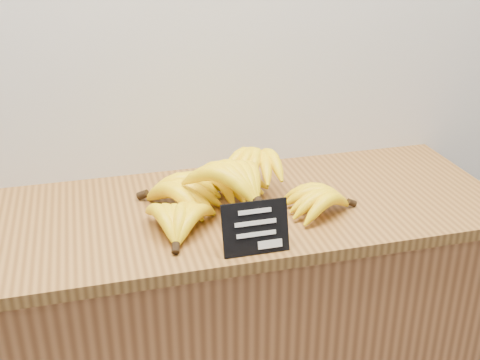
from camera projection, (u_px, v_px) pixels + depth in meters
The scene contains 4 objects.
counter at pixel (236, 354), 1.71m from camera, with size 1.44×0.50×0.90m, color #A46435.
counter_top at pixel (235, 210), 1.52m from camera, with size 1.36×0.54×0.03m, color olive.
chalkboard_sign at pixel (256, 228), 1.29m from camera, with size 0.15×0.01×0.12m, color black.
banana_pile at pixel (226, 188), 1.47m from camera, with size 0.57×0.38×0.13m.
Camera 1 is at (-0.14, 1.45, 1.62)m, focal length 45.00 mm.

